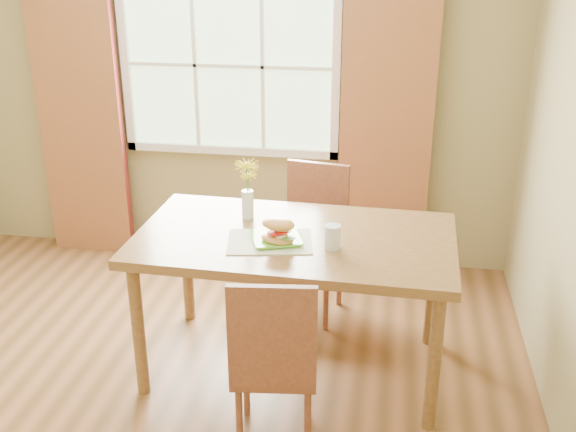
# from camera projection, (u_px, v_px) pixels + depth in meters

# --- Properties ---
(room) EXTENTS (4.24, 3.84, 2.74)m
(room) POSITION_uv_depth(u_px,v_px,m) (136.00, 166.00, 3.21)
(room) COLOR brown
(room) RESTS_ON ground
(window) EXTENTS (1.62, 0.06, 1.32)m
(window) POSITION_uv_depth(u_px,v_px,m) (229.00, 66.00, 4.86)
(window) COLOR #ACD6A2
(window) RESTS_ON room
(curtain_left) EXTENTS (0.65, 0.08, 2.20)m
(curtain_left) POSITION_uv_depth(u_px,v_px,m) (80.00, 117.00, 5.10)
(curtain_left) COLOR maroon
(curtain_left) RESTS_ON room
(curtain_right) EXTENTS (0.65, 0.08, 2.20)m
(curtain_right) POSITION_uv_depth(u_px,v_px,m) (386.00, 130.00, 4.76)
(curtain_right) COLOR maroon
(curtain_right) RESTS_ON room
(dining_table) EXTENTS (1.77, 1.03, 0.85)m
(dining_table) POSITION_uv_depth(u_px,v_px,m) (295.00, 250.00, 3.72)
(dining_table) COLOR brown
(dining_table) RESTS_ON room
(chair_near) EXTENTS (0.45, 0.45, 0.97)m
(chair_near) POSITION_uv_depth(u_px,v_px,m) (274.00, 357.00, 3.17)
(chair_near) COLOR brown
(chair_near) RESTS_ON room
(chair_far) EXTENTS (0.48, 0.48, 1.01)m
(chair_far) POSITION_uv_depth(u_px,v_px,m) (313.00, 233.00, 4.44)
(chair_far) COLOR brown
(chair_far) RESTS_ON room
(placemat) EXTENTS (0.50, 0.40, 0.01)m
(placemat) POSITION_uv_depth(u_px,v_px,m) (270.00, 241.00, 3.61)
(placemat) COLOR silver
(placemat) RESTS_ON dining_table
(plate) EXTENTS (0.32, 0.32, 0.01)m
(plate) POSITION_uv_depth(u_px,v_px,m) (276.00, 239.00, 3.62)
(plate) COLOR #6CC531
(plate) RESTS_ON placemat
(croissant_sandwich) EXTENTS (0.21, 0.17, 0.14)m
(croissant_sandwich) POSITION_uv_depth(u_px,v_px,m) (278.00, 231.00, 3.53)
(croissant_sandwich) COLOR gold
(croissant_sandwich) RESTS_ON plate
(water_glass) EXTENTS (0.09, 0.09, 0.13)m
(water_glass) POSITION_uv_depth(u_px,v_px,m) (332.00, 237.00, 3.52)
(water_glass) COLOR silver
(water_glass) RESTS_ON dining_table
(flower_vase) EXTENTS (0.14, 0.14, 0.35)m
(flower_vase) POSITION_uv_depth(u_px,v_px,m) (247.00, 184.00, 3.83)
(flower_vase) COLOR silver
(flower_vase) RESTS_ON dining_table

